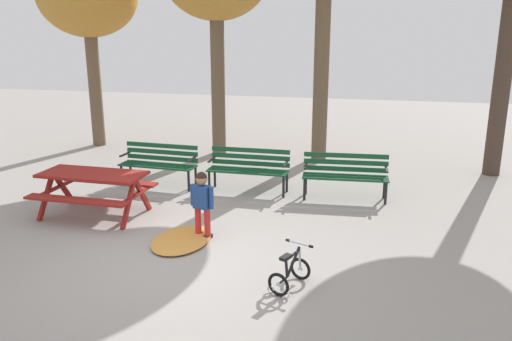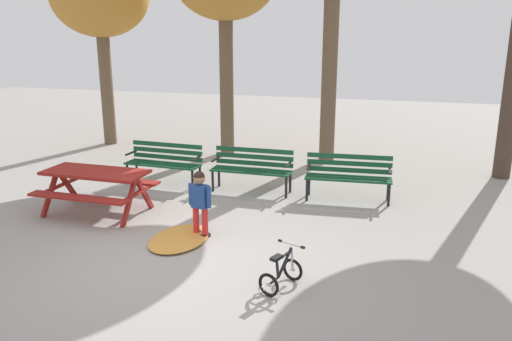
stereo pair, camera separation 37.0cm
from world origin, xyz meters
name	(u,v)px [view 2 (the right image)]	position (x,y,z in m)	size (l,w,h in m)	color
ground	(169,259)	(0.00, 0.00, 0.00)	(36.00, 36.00, 0.00)	gray
picnic_table	(96,180)	(-2.02, 1.41, 0.59)	(1.83, 1.38, 0.79)	maroon
park_bench_far_left	(165,160)	(-1.65, 3.35, 0.51)	(1.62, 0.54, 0.85)	#144728
park_bench_left	(252,166)	(0.25, 3.37, 0.51)	(1.60, 0.46, 0.85)	#144728
park_bench_right	(349,173)	(2.14, 3.36, 0.51)	(1.63, 0.57, 0.85)	#144728
child_standing	(200,199)	(0.13, 0.88, 0.63)	(0.40, 0.22, 1.06)	red
kids_bicycle	(281,274)	(1.71, -0.39, 0.20)	(0.52, 0.63, 0.54)	black
leaf_pile	(179,238)	(-0.14, 0.64, 0.04)	(1.20, 0.84, 0.07)	#C68438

